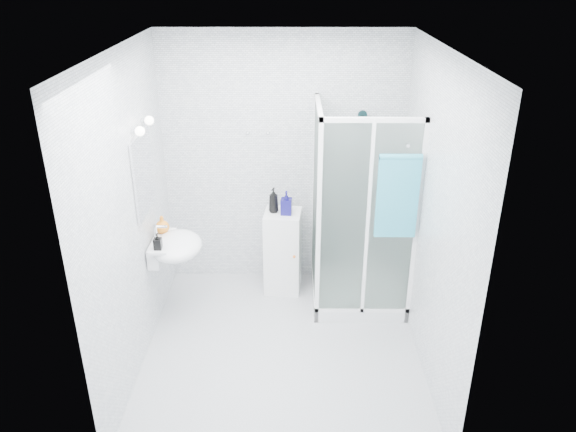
{
  "coord_description": "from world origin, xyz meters",
  "views": [
    {
      "loc": [
        0.08,
        -4.03,
        3.19
      ],
      "look_at": [
        0.05,
        0.35,
        1.15
      ],
      "focal_mm": 35.0,
      "sensor_mm": 36.0,
      "label": 1
    }
  ],
  "objects_px": {
    "storage_cabinet": "(283,251)",
    "hand_towel": "(398,194)",
    "shampoo_bottle_a": "(274,200)",
    "shower_enclosure": "(351,263)",
    "wall_basin": "(174,246)",
    "shampoo_bottle_b": "(286,203)",
    "soap_dispenser_orange": "(162,224)",
    "soap_dispenser_black": "(158,241)"
  },
  "relations": [
    {
      "from": "storage_cabinet",
      "to": "hand_towel",
      "type": "xyz_separation_m",
      "value": [
        0.99,
        -0.66,
        0.91
      ]
    },
    {
      "from": "storage_cabinet",
      "to": "soap_dispenser_orange",
      "type": "distance_m",
      "value": 1.29
    },
    {
      "from": "shampoo_bottle_b",
      "to": "soap_dispenser_orange",
      "type": "bearing_deg",
      "value": -160.64
    },
    {
      "from": "shower_enclosure",
      "to": "storage_cabinet",
      "type": "relative_size",
      "value": 2.29
    },
    {
      "from": "wall_basin",
      "to": "soap_dispenser_black",
      "type": "xyz_separation_m",
      "value": [
        -0.1,
        -0.17,
        0.14
      ]
    },
    {
      "from": "storage_cabinet",
      "to": "soap_dispenser_black",
      "type": "distance_m",
      "value": 1.4
    },
    {
      "from": "hand_towel",
      "to": "shampoo_bottle_a",
      "type": "xyz_separation_m",
      "value": [
        -1.08,
        0.68,
        -0.35
      ]
    },
    {
      "from": "shower_enclosure",
      "to": "shampoo_bottle_a",
      "type": "height_order",
      "value": "shower_enclosure"
    },
    {
      "from": "shampoo_bottle_a",
      "to": "shampoo_bottle_b",
      "type": "height_order",
      "value": "shampoo_bottle_a"
    },
    {
      "from": "soap_dispenser_orange",
      "to": "shampoo_bottle_b",
      "type": "bearing_deg",
      "value": 19.36
    },
    {
      "from": "storage_cabinet",
      "to": "shampoo_bottle_a",
      "type": "height_order",
      "value": "shampoo_bottle_a"
    },
    {
      "from": "shampoo_bottle_a",
      "to": "shampoo_bottle_b",
      "type": "bearing_deg",
      "value": -19.4
    },
    {
      "from": "wall_basin",
      "to": "hand_towel",
      "type": "bearing_deg",
      "value": -2.47
    },
    {
      "from": "shower_enclosure",
      "to": "wall_basin",
      "type": "xyz_separation_m",
      "value": [
        -1.66,
        -0.32,
        0.35
      ]
    },
    {
      "from": "shampoo_bottle_a",
      "to": "soap_dispenser_black",
      "type": "bearing_deg",
      "value": -142.15
    },
    {
      "from": "wall_basin",
      "to": "soap_dispenser_black",
      "type": "height_order",
      "value": "same"
    },
    {
      "from": "storage_cabinet",
      "to": "soap_dispenser_black",
      "type": "height_order",
      "value": "soap_dispenser_black"
    },
    {
      "from": "soap_dispenser_orange",
      "to": "storage_cabinet",
      "type": "bearing_deg",
      "value": 21.07
    },
    {
      "from": "shower_enclosure",
      "to": "shampoo_bottle_b",
      "type": "xyz_separation_m",
      "value": [
        -0.64,
        0.23,
        0.54
      ]
    },
    {
      "from": "storage_cabinet",
      "to": "soap_dispenser_orange",
      "type": "height_order",
      "value": "soap_dispenser_orange"
    },
    {
      "from": "storage_cabinet",
      "to": "hand_towel",
      "type": "relative_size",
      "value": 1.15
    },
    {
      "from": "shampoo_bottle_b",
      "to": "soap_dispenser_orange",
      "type": "height_order",
      "value": "shampoo_bottle_b"
    },
    {
      "from": "shampoo_bottle_a",
      "to": "hand_towel",
      "type": "bearing_deg",
      "value": -32.15
    },
    {
      "from": "shower_enclosure",
      "to": "hand_towel",
      "type": "distance_m",
      "value": 1.03
    },
    {
      "from": "wall_basin",
      "to": "hand_towel",
      "type": "distance_m",
      "value": 2.05
    },
    {
      "from": "storage_cabinet",
      "to": "soap_dispenser_orange",
      "type": "relative_size",
      "value": 5.29
    },
    {
      "from": "storage_cabinet",
      "to": "shampoo_bottle_b",
      "type": "bearing_deg",
      "value": -28.03
    },
    {
      "from": "shower_enclosure",
      "to": "wall_basin",
      "type": "bearing_deg",
      "value": -169.19
    },
    {
      "from": "shampoo_bottle_a",
      "to": "soap_dispenser_black",
      "type": "xyz_separation_m",
      "value": [
        -0.99,
        -0.77,
        -0.06
      ]
    },
    {
      "from": "hand_towel",
      "to": "soap_dispenser_orange",
      "type": "relative_size",
      "value": 4.6
    },
    {
      "from": "soap_dispenser_orange",
      "to": "soap_dispenser_black",
      "type": "height_order",
      "value": "soap_dispenser_orange"
    },
    {
      "from": "hand_towel",
      "to": "shampoo_bottle_b",
      "type": "distance_m",
      "value": 1.2
    },
    {
      "from": "shampoo_bottle_a",
      "to": "soap_dispenser_orange",
      "type": "relative_size",
      "value": 1.53
    },
    {
      "from": "shower_enclosure",
      "to": "hand_towel",
      "type": "relative_size",
      "value": 2.64
    },
    {
      "from": "storage_cabinet",
      "to": "hand_towel",
      "type": "height_order",
      "value": "hand_towel"
    },
    {
      "from": "wall_basin",
      "to": "soap_dispenser_orange",
      "type": "distance_m",
      "value": 0.24
    },
    {
      "from": "storage_cabinet",
      "to": "shower_enclosure",
      "type": "bearing_deg",
      "value": -15.6
    },
    {
      "from": "storage_cabinet",
      "to": "shampoo_bottle_b",
      "type": "height_order",
      "value": "shampoo_bottle_b"
    },
    {
      "from": "shampoo_bottle_b",
      "to": "hand_towel",
      "type": "bearing_deg",
      "value": -33.63
    },
    {
      "from": "storage_cabinet",
      "to": "shampoo_bottle_a",
      "type": "xyz_separation_m",
      "value": [
        -0.09,
        0.02,
        0.56
      ]
    },
    {
      "from": "hand_towel",
      "to": "shampoo_bottle_b",
      "type": "bearing_deg",
      "value": 146.37
    },
    {
      "from": "wall_basin",
      "to": "shampoo_bottle_b",
      "type": "height_order",
      "value": "shampoo_bottle_b"
    }
  ]
}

